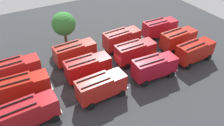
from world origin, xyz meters
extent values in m
plane|color=#2D3033|center=(0.00, 0.00, 0.00)|extent=(64.65, 64.65, 0.00)
cube|color=maroon|center=(-11.81, -4.72, 2.10)|extent=(2.32, 2.61, 2.60)
cube|color=#8C9EAD|center=(-10.76, -4.67, 2.41)|extent=(0.19, 2.13, 1.46)
cube|color=maroon|center=(-15.30, -4.90, 2.25)|extent=(4.92, 2.74, 2.90)
cube|color=black|center=(-15.34, -4.21, 3.82)|extent=(4.32, 0.34, 0.12)
cube|color=black|center=(-15.27, -5.58, 3.82)|extent=(4.32, 0.34, 0.12)
cube|color=silver|center=(-10.61, -4.66, 0.95)|extent=(0.32, 2.38, 0.28)
cylinder|color=black|center=(-11.67, -3.51, 0.55)|extent=(1.12, 0.41, 1.10)
cylinder|color=black|center=(-11.55, -5.91, 0.55)|extent=(1.12, 0.41, 1.10)
cylinder|color=black|center=(-16.56, -3.76, 0.55)|extent=(1.12, 0.41, 1.10)
cube|color=#AD1D17|center=(-2.02, -4.88, 2.10)|extent=(2.28, 2.57, 2.60)
cube|color=#8C9EAD|center=(-0.97, -4.85, 2.41)|extent=(0.15, 2.13, 1.46)
cube|color=#AD1D17|center=(-5.52, -4.99, 2.25)|extent=(4.87, 2.65, 2.90)
cube|color=black|center=(-5.54, -4.30, 3.82)|extent=(4.32, 0.25, 0.12)
cube|color=black|center=(-5.50, -5.68, 3.82)|extent=(4.32, 0.25, 0.12)
cube|color=silver|center=(-0.82, -4.84, 0.95)|extent=(0.27, 2.38, 0.28)
cylinder|color=black|center=(-1.86, -3.68, 0.55)|extent=(1.11, 0.38, 1.10)
cylinder|color=black|center=(-1.78, -6.07, 0.55)|extent=(1.11, 0.38, 1.10)
cylinder|color=black|center=(-6.75, -3.83, 0.55)|extent=(1.11, 0.38, 1.10)
cylinder|color=black|center=(-6.68, -6.23, 0.55)|extent=(1.11, 0.38, 1.10)
cube|color=maroon|center=(7.17, -5.06, 2.10)|extent=(2.34, 2.62, 2.60)
cube|color=#8C9EAD|center=(8.22, -5.12, 2.41)|extent=(0.20, 2.13, 1.46)
cube|color=maroon|center=(3.68, -4.85, 2.25)|extent=(4.94, 2.78, 2.90)
cube|color=black|center=(3.72, -4.17, 3.82)|extent=(4.32, 0.37, 0.12)
cube|color=black|center=(3.64, -5.54, 3.82)|extent=(4.32, 0.37, 0.12)
cube|color=silver|center=(8.37, -5.13, 0.95)|extent=(0.34, 2.38, 0.28)
cylinder|color=black|center=(7.44, -3.87, 0.55)|extent=(1.12, 0.41, 1.10)
cylinder|color=black|center=(7.30, -6.27, 0.55)|extent=(1.12, 0.41, 1.10)
cylinder|color=black|center=(2.55, -3.58, 0.55)|extent=(1.12, 0.41, 1.10)
cylinder|color=black|center=(2.41, -5.98, 0.55)|extent=(1.12, 0.41, 1.10)
cube|color=#A3180F|center=(15.94, -4.57, 2.10)|extent=(2.31, 2.60, 2.60)
cube|color=#8C9EAD|center=(16.99, -4.53, 2.41)|extent=(0.18, 2.13, 1.46)
cube|color=#A3180F|center=(12.44, -4.73, 2.25)|extent=(4.91, 2.71, 2.90)
cube|color=black|center=(12.41, -4.04, 3.82)|extent=(4.32, 0.31, 0.12)
cube|color=black|center=(12.47, -5.42, 3.82)|extent=(4.32, 0.31, 0.12)
cube|color=silver|center=(17.14, -4.52, 0.95)|extent=(0.31, 2.38, 0.28)
cylinder|color=black|center=(16.08, -3.37, 0.55)|extent=(1.11, 0.40, 1.10)
cylinder|color=black|center=(16.19, -5.76, 0.55)|extent=(1.11, 0.40, 1.10)
cylinder|color=black|center=(11.19, -3.59, 0.55)|extent=(1.11, 0.40, 1.10)
cylinder|color=black|center=(11.30, -5.98, 0.55)|extent=(1.11, 0.40, 1.10)
cube|color=#A1190F|center=(-11.44, 0.04, 2.10)|extent=(2.31, 2.59, 2.60)
cube|color=#8C9EAD|center=(-10.39, 0.00, 2.41)|extent=(0.17, 2.13, 1.46)
cube|color=#A1190F|center=(-14.94, 0.20, 2.25)|extent=(4.90, 2.71, 2.90)
cube|color=black|center=(-14.91, 0.88, 3.82)|extent=(4.32, 0.31, 0.12)
cube|color=black|center=(-14.97, -0.49, 3.82)|extent=(4.32, 0.31, 0.12)
cube|color=silver|center=(-10.24, -0.01, 0.95)|extent=(0.30, 2.38, 0.28)
cylinder|color=black|center=(-11.19, 1.23, 0.55)|extent=(1.11, 0.40, 1.10)
cylinder|color=black|center=(-11.29, -1.16, 0.55)|extent=(1.11, 0.40, 1.10)
cylinder|color=black|center=(-16.08, 1.45, 0.55)|extent=(1.11, 0.40, 1.10)
cylinder|color=black|center=(-16.19, -0.95, 0.55)|extent=(1.11, 0.40, 1.10)
cube|color=#AE1212|center=(-1.82, -0.03, 2.10)|extent=(2.21, 2.51, 2.60)
cube|color=#8C9EAD|center=(-0.77, -0.04, 2.41)|extent=(0.09, 2.13, 1.46)
cube|color=#AE1212|center=(-5.32, -0.02, 2.25)|extent=(4.81, 2.52, 2.90)
cube|color=black|center=(-5.32, 0.67, 3.82)|extent=(4.32, 0.14, 0.12)
cube|color=black|center=(-5.33, -0.70, 3.82)|extent=(4.32, 0.14, 0.12)
cube|color=silver|center=(-0.62, -0.04, 0.95)|extent=(0.21, 2.38, 0.28)
cylinder|color=black|center=(-1.62, 1.17, 0.55)|extent=(1.10, 0.36, 1.10)
cylinder|color=black|center=(-1.63, -1.23, 0.55)|extent=(1.10, 0.36, 1.10)
cylinder|color=black|center=(-6.52, 1.19, 0.55)|extent=(1.10, 0.36, 1.10)
cylinder|color=black|center=(-6.53, -1.21, 0.55)|extent=(1.10, 0.36, 1.10)
cube|color=maroon|center=(6.99, 0.11, 2.10)|extent=(2.22, 2.51, 2.60)
cube|color=#8C9EAD|center=(8.04, 0.10, 2.41)|extent=(0.09, 2.13, 1.46)
cube|color=maroon|center=(3.49, 0.13, 2.25)|extent=(4.82, 2.53, 2.90)
cube|color=black|center=(3.49, 0.82, 3.82)|extent=(4.32, 0.15, 0.12)
cube|color=black|center=(3.48, -0.56, 3.82)|extent=(4.32, 0.15, 0.12)
cube|color=silver|center=(8.19, 0.10, 0.95)|extent=(0.21, 2.38, 0.28)
cylinder|color=black|center=(7.19, 1.31, 0.55)|extent=(1.10, 0.36, 1.10)
cylinder|color=black|center=(7.18, -1.09, 0.55)|extent=(1.10, 0.36, 1.10)
cylinder|color=black|center=(2.29, 1.34, 0.55)|extent=(1.10, 0.36, 1.10)
cylinder|color=black|center=(2.28, -1.06, 0.55)|extent=(1.10, 0.36, 1.10)
cube|color=#A72015|center=(16.29, -0.11, 2.10)|extent=(2.29, 2.57, 2.60)
cube|color=#8C9EAD|center=(17.34, -0.08, 2.41)|extent=(0.15, 2.13, 1.46)
cube|color=#A72015|center=(12.79, -0.24, 2.25)|extent=(4.88, 2.66, 2.90)
cube|color=black|center=(12.76, 0.45, 3.82)|extent=(4.32, 0.27, 0.12)
cube|color=black|center=(12.81, -0.92, 3.82)|extent=(4.32, 0.27, 0.12)
cube|color=silver|center=(17.49, -0.07, 0.95)|extent=(0.28, 2.38, 0.28)
cylinder|color=black|center=(16.44, 1.09, 0.55)|extent=(1.11, 0.39, 1.10)
cylinder|color=black|center=(16.53, -1.31, 0.55)|extent=(1.11, 0.39, 1.10)
cylinder|color=black|center=(11.55, 0.92, 0.55)|extent=(1.11, 0.39, 1.10)
cylinder|color=black|center=(11.63, -1.48, 0.55)|extent=(1.11, 0.39, 1.10)
cube|color=#A41E1D|center=(-11.55, 4.77, 2.10)|extent=(2.24, 2.53, 2.60)
cube|color=#8C9EAD|center=(-10.50, 4.79, 2.41)|extent=(0.11, 2.13, 1.46)
cube|color=#A41E1D|center=(-15.05, 4.72, 2.25)|extent=(4.84, 2.57, 2.90)
cube|color=black|center=(-15.06, 5.40, 3.82)|extent=(4.32, 0.19, 0.12)
cube|color=black|center=(-15.04, 4.03, 3.82)|extent=(4.32, 0.19, 0.12)
cube|color=silver|center=(-10.35, 4.79, 0.95)|extent=(0.24, 2.38, 0.28)
cylinder|color=black|center=(-11.37, 5.97, 0.55)|extent=(1.11, 0.37, 1.10)
cylinder|color=black|center=(-11.33, 3.57, 0.55)|extent=(1.11, 0.37, 1.10)
cylinder|color=black|center=(-16.27, 5.90, 0.55)|extent=(1.11, 0.37, 1.10)
cylinder|color=black|center=(-16.23, 3.50, 0.55)|extent=(1.11, 0.37, 1.10)
cube|color=#A22319|center=(-2.01, 4.99, 2.10)|extent=(2.33, 2.61, 2.60)
cube|color=#8C9EAD|center=(-0.96, 5.04, 2.41)|extent=(0.19, 2.13, 1.46)
cube|color=#A22319|center=(-5.51, 4.80, 2.25)|extent=(4.93, 2.75, 2.90)
cube|color=black|center=(-5.54, 5.49, 3.82)|extent=(4.32, 0.35, 0.12)
cube|color=black|center=(-5.47, 4.11, 3.82)|extent=(4.32, 0.35, 0.12)
cube|color=silver|center=(-0.81, 5.05, 0.95)|extent=(0.33, 2.38, 0.28)
cylinder|color=black|center=(-1.88, 6.19, 0.55)|extent=(1.12, 0.41, 1.10)
cylinder|color=black|center=(-1.75, 3.80, 0.55)|extent=(1.12, 0.41, 1.10)
cylinder|color=black|center=(-6.77, 5.93, 0.55)|extent=(1.12, 0.41, 1.10)
cylinder|color=black|center=(-6.64, 3.54, 0.55)|extent=(1.12, 0.41, 1.10)
cube|color=#A5221F|center=(7.23, 5.05, 2.10)|extent=(2.32, 2.61, 2.60)
cube|color=#8C9EAD|center=(8.28, 5.11, 2.41)|extent=(0.19, 2.13, 1.46)
cube|color=#A5221F|center=(3.73, 4.88, 2.25)|extent=(4.92, 2.74, 2.90)
cube|color=black|center=(3.70, 5.57, 3.82)|extent=(4.32, 0.33, 0.12)
cube|color=black|center=(3.77, 4.19, 3.82)|extent=(4.32, 0.33, 0.12)
cube|color=silver|center=(8.43, 5.11, 0.95)|extent=(0.32, 2.38, 0.28)
cylinder|color=black|center=(7.37, 6.26, 0.55)|extent=(1.12, 0.40, 1.10)
cylinder|color=black|center=(7.49, 3.87, 0.55)|extent=(1.12, 0.40, 1.10)
cylinder|color=black|center=(2.48, 6.02, 0.55)|extent=(1.12, 0.40, 1.10)
cylinder|color=black|center=(2.60, 3.62, 0.55)|extent=(1.12, 0.40, 1.10)
cube|color=#A81422|center=(16.08, 4.87, 2.10)|extent=(2.26, 2.55, 2.60)
cube|color=#8C9EAD|center=(17.13, 4.85, 2.41)|extent=(0.13, 2.13, 1.46)
cube|color=#A81422|center=(12.58, 4.95, 2.25)|extent=(4.86, 2.61, 2.90)
cube|color=black|center=(12.60, 5.64, 3.82)|extent=(4.32, 0.22, 0.12)
cube|color=black|center=(12.57, 4.26, 3.82)|extent=(4.32, 0.22, 0.12)
cube|color=silver|center=(17.28, 4.84, 0.95)|extent=(0.25, 2.38, 0.28)
cylinder|color=black|center=(16.31, 6.07, 0.55)|extent=(1.11, 0.37, 1.10)
cylinder|color=black|center=(16.25, 3.67, 0.55)|extent=(1.11, 0.37, 1.10)
cylinder|color=black|center=(11.41, 6.18, 0.55)|extent=(1.11, 0.37, 1.10)
cylinder|color=black|center=(11.35, 3.78, 0.55)|extent=(1.11, 0.37, 1.10)
cylinder|color=black|center=(8.05, -1.81, 0.42)|extent=(0.16, 0.16, 0.85)
cylinder|color=black|center=(7.84, -1.84, 0.42)|extent=(0.16, 0.16, 0.85)
cube|color=gold|center=(7.94, -1.82, 1.22)|extent=(0.45, 0.30, 0.74)
sphere|color=brown|center=(7.94, -1.82, 1.70)|extent=(0.24, 0.24, 0.24)
cylinder|color=gold|center=(7.94, -1.82, 1.80)|extent=(0.30, 0.30, 0.07)
cylinder|color=black|center=(7.12, -2.33, 0.42)|extent=(0.16, 0.16, 0.84)
cylinder|color=black|center=(6.94, -2.22, 0.42)|extent=(0.16, 0.16, 0.84)
cube|color=gold|center=(7.03, -2.27, 1.20)|extent=(0.48, 0.43, 0.73)
sphere|color=brown|center=(7.03, -2.27, 1.68)|extent=(0.24, 0.24, 0.24)
cylinder|color=gold|center=(7.03, -2.27, 1.77)|extent=(0.30, 0.30, 0.07)
cylinder|color=brown|center=(-3.93, 11.06, 1.36)|extent=(0.54, 0.54, 2.72)
sphere|color=#337A33|center=(-3.93, 11.06, 4.57)|extent=(4.35, 4.35, 4.35)
cone|color=#F2600C|center=(4.67, 7.25, 0.31)|extent=(0.43, 0.43, 0.62)
camera|label=1|loc=(-14.41, -26.00, 23.21)|focal=36.34mm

